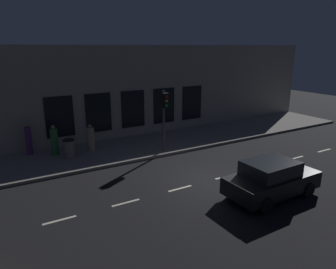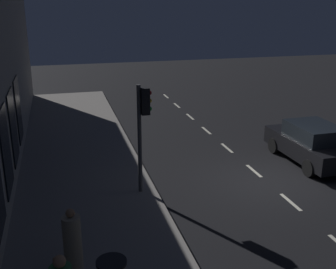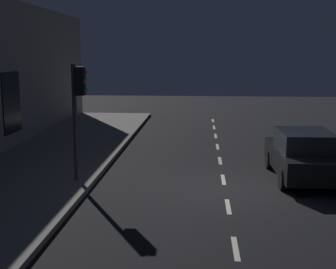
# 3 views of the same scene
# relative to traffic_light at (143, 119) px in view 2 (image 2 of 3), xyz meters

# --- Properties ---
(ground_plane) EXTENTS (60.00, 60.00, 0.00)m
(ground_plane) POSITION_rel_traffic_light_xyz_m (-4.40, 0.13, -2.61)
(ground_plane) COLOR black
(sidewalk) EXTENTS (4.50, 32.00, 0.15)m
(sidewalk) POSITION_rel_traffic_light_xyz_m (1.85, 0.13, -2.53)
(sidewalk) COLOR gray
(sidewalk) RESTS_ON ground
(lane_centre_line) EXTENTS (0.12, 27.20, 0.01)m
(lane_centre_line) POSITION_rel_traffic_light_xyz_m (-4.40, -0.87, -2.60)
(lane_centre_line) COLOR beige
(lane_centre_line) RESTS_ON ground
(traffic_light) EXTENTS (0.48, 0.32, 3.54)m
(traffic_light) POSITION_rel_traffic_light_xyz_m (0.00, 0.00, 0.00)
(traffic_light) COLOR #424244
(traffic_light) RESTS_ON sidewalk
(parked_car_0) EXTENTS (1.96, 4.10, 1.58)m
(parked_car_0) POSITION_rel_traffic_light_xyz_m (-6.94, -1.13, -1.82)
(parked_car_0) COLOR black
(parked_car_0) RESTS_ON ground
(pedestrian_0) EXTENTS (0.60, 0.60, 1.56)m
(pedestrian_0) POSITION_rel_traffic_light_xyz_m (2.43, 3.63, -1.76)
(pedestrian_0) COLOR gray
(pedestrian_0) RESTS_ON sidewalk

